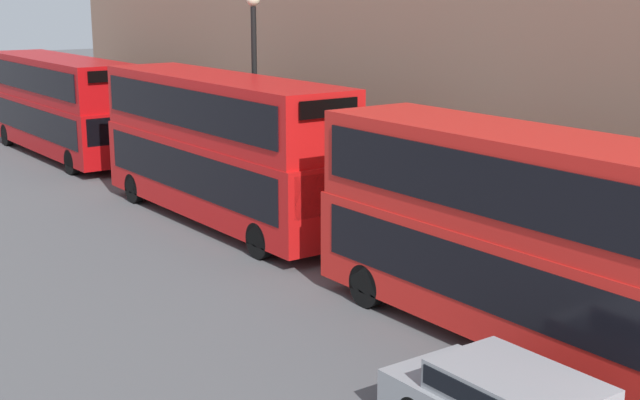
% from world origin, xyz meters
% --- Properties ---
extents(bus_leading, '(2.59, 11.34, 4.34)m').
position_xyz_m(bus_leading, '(1.60, 5.30, 2.39)').
color(bus_leading, red).
rests_on(bus_leading, ground).
extents(bus_second_in_queue, '(2.59, 11.15, 4.51)m').
position_xyz_m(bus_second_in_queue, '(1.60, 17.93, 2.48)').
color(bus_second_in_queue, red).
rests_on(bus_second_in_queue, ground).
extents(bus_third_in_queue, '(2.59, 11.38, 4.25)m').
position_xyz_m(bus_third_in_queue, '(1.60, 31.77, 2.35)').
color(bus_third_in_queue, '#B20C0F').
rests_on(bus_third_in_queue, ground).
extents(street_lamp, '(0.44, 0.44, 6.95)m').
position_xyz_m(street_lamp, '(3.75, 19.40, 4.25)').
color(street_lamp, black).
rests_on(street_lamp, ground).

